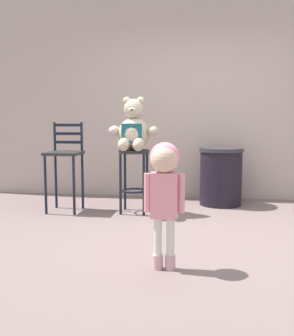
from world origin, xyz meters
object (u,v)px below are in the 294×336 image
Objects in this scene: trash_bin at (221,176)px; bar_chair_empty at (65,158)px; bar_stool_with_teddy at (134,168)px; child_walking at (164,178)px; teddy_bear at (133,131)px.

bar_chair_empty reaches higher than trash_bin.
bar_stool_with_teddy is at bearing -150.34° from trash_bin.
child_walking reaches higher than trash_bin.
trash_bin is at bearing 29.66° from bar_stool_with_teddy.
bar_chair_empty is at bearing -161.68° from trash_bin.
bar_stool_with_teddy is at bearing 2.07° from bar_chair_empty.
teddy_bear is at bearing -163.85° from child_walking.
trash_bin is 2.07m from bar_chair_empty.
bar_stool_with_teddy is at bearing 90.00° from teddy_bear.
teddy_bear is 0.94m from bar_chair_empty.
bar_stool_with_teddy is 0.79× the size of child_walking.
bar_stool_with_teddy is 1.97m from child_walking.
trash_bin is (0.52, 2.50, -0.33)m from child_walking.
bar_chair_empty is (-0.87, -0.03, 0.11)m from bar_stool_with_teddy.
teddy_bear reaches higher than trash_bin.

